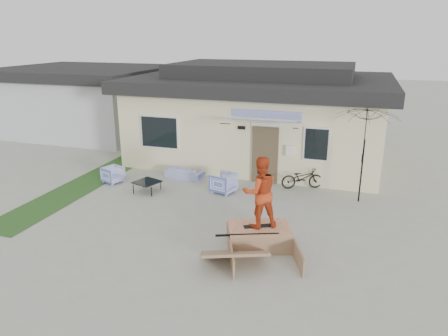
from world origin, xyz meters
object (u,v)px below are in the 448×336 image
(coffee_table, at_px, (147,187))
(skater, at_px, (260,191))
(armchair_left, at_px, (113,174))
(skateboard, at_px, (259,226))
(armchair_right, at_px, (223,182))
(loveseat, at_px, (185,171))
(bicycle, at_px, (302,176))
(skate_ramp, at_px, (259,237))
(patio_umbrella, at_px, (364,150))

(coffee_table, bearing_deg, skater, -29.16)
(armchair_left, distance_m, coffee_table, 1.73)
(armchair_left, distance_m, skateboard, 6.94)
(armchair_right, distance_m, coffee_table, 2.65)
(loveseat, distance_m, bicycle, 4.40)
(armchair_left, height_order, coffee_table, armchair_left)
(skate_ramp, xyz_separation_m, skateboard, (-0.02, 0.05, 0.29))
(skate_ramp, relative_size, skater, 1.13)
(armchair_right, bearing_deg, bicycle, 131.63)
(coffee_table, height_order, skater, skater)
(skate_ramp, bearing_deg, coffee_table, 128.91)
(skateboard, distance_m, skater, 0.95)
(armchair_left, xyz_separation_m, patio_umbrella, (8.66, 0.88, 1.42))
(armchair_left, bearing_deg, armchair_right, -67.22)
(skateboard, xyz_separation_m, skater, (0.00, -0.00, 0.95))
(loveseat, height_order, armchair_left, armchair_left)
(loveseat, xyz_separation_m, armchair_left, (-2.32, -1.26, 0.04))
(skate_ramp, bearing_deg, bicycle, 62.86)
(armchair_right, bearing_deg, skateboard, 47.29)
(loveseat, relative_size, skateboard, 1.85)
(armchair_left, bearing_deg, patio_umbrella, -65.56)
(skater, bearing_deg, armchair_right, -87.62)
(loveseat, xyz_separation_m, bicycle, (4.39, 0.27, 0.18))
(bicycle, bearing_deg, skateboard, 150.79)
(armchair_right, xyz_separation_m, skateboard, (2.06, -3.35, 0.17))
(loveseat, bearing_deg, coffee_table, 77.40)
(armchair_left, xyz_separation_m, skateboard, (6.24, -3.04, 0.22))
(loveseat, bearing_deg, skater, 140.52)
(armchair_right, relative_size, skate_ramp, 0.36)
(loveseat, bearing_deg, armchair_right, 160.94)
(loveseat, distance_m, skater, 5.95)
(coffee_table, xyz_separation_m, skate_ramp, (4.60, -2.61, 0.07))
(loveseat, relative_size, patio_umbrella, 0.66)
(bicycle, bearing_deg, patio_umbrella, -131.91)
(armchair_left, xyz_separation_m, coffee_table, (1.65, -0.49, -0.14))
(coffee_table, bearing_deg, armchair_left, 163.65)
(armchair_left, bearing_deg, loveseat, -42.83)
(armchair_right, height_order, skate_ramp, armchair_right)
(loveseat, distance_m, skateboard, 5.83)
(bicycle, relative_size, skateboard, 1.85)
(bicycle, xyz_separation_m, skateboard, (-0.47, -4.58, 0.07))
(skate_ramp, bearing_deg, armchair_right, 99.91)
(patio_umbrella, bearing_deg, skate_ramp, -121.12)
(coffee_table, distance_m, skater, 5.41)
(skate_ramp, bearing_deg, patio_umbrella, 37.31)
(armchair_left, xyz_separation_m, skater, (6.24, -3.04, 1.17))
(coffee_table, height_order, skate_ramp, skate_ramp)
(skate_ramp, bearing_deg, armchair_left, 132.14)
(loveseat, relative_size, skater, 0.80)
(skater, bearing_deg, patio_umbrella, -150.87)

